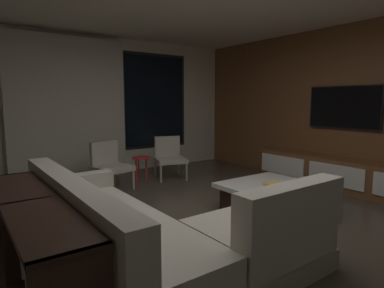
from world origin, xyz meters
TOP-DOWN VIEW (x-y plane):
  - floor at (0.00, 0.00)m, footprint 9.20×9.20m
  - back_wall_with_window at (-0.06, 3.62)m, footprint 6.60×0.30m
  - media_wall at (3.06, 0.00)m, footprint 0.12×7.80m
  - sectional_couch at (-0.94, -0.21)m, footprint 1.98×2.50m
  - coffee_table at (1.06, 0.09)m, footprint 1.16×1.16m
  - book_stack_on_coffee_table at (0.89, -0.06)m, footprint 0.29×0.18m
  - accent_chair_near_window at (0.99, 2.54)m, footprint 0.69×0.70m
  - accent_chair_by_curtain at (-0.23, 2.46)m, footprint 0.62×0.64m
  - side_stool at (0.40, 2.56)m, footprint 0.32×0.32m
  - media_console at (2.77, 0.05)m, footprint 0.46×3.10m
  - mounted_tv at (2.95, 0.25)m, footprint 0.05×1.22m
  - console_table_behind_couch at (-1.86, -0.08)m, footprint 0.40×2.10m

SIDE VIEW (x-z plane):
  - floor at x=0.00m, z-range 0.00..0.00m
  - coffee_table at x=1.06m, z-range 0.01..0.37m
  - media_console at x=2.77m, z-range -0.01..0.51m
  - sectional_couch at x=-0.94m, z-range -0.12..0.70m
  - side_stool at x=0.40m, z-range 0.14..0.60m
  - book_stack_on_coffee_table at x=0.89m, z-range 0.36..0.45m
  - console_table_behind_couch at x=-1.86m, z-range 0.05..0.79m
  - accent_chair_near_window at x=0.99m, z-range 0.04..0.82m
  - accent_chair_by_curtain at x=-0.23m, z-range 0.04..0.82m
  - back_wall_with_window at x=-0.06m, z-range -0.01..2.69m
  - media_wall at x=3.06m, z-range 0.00..2.70m
  - mounted_tv at x=2.95m, z-range 1.00..1.70m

